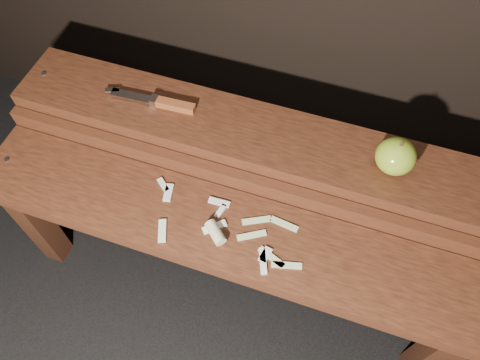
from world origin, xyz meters
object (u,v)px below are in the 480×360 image
(apple, at_px, (396,156))
(knife, at_px, (164,103))
(bench_front_tier, at_px, (223,244))
(bench_rear_tier, at_px, (254,154))

(apple, bearing_deg, knife, 179.80)
(apple, distance_m, knife, 0.54)
(bench_front_tier, relative_size, knife, 5.19)
(bench_front_tier, height_order, knife, knife)
(apple, relative_size, knife, 0.39)
(bench_rear_tier, relative_size, knife, 5.19)
(bench_front_tier, relative_size, apple, 13.29)
(bench_rear_tier, bearing_deg, apple, 0.79)
(bench_rear_tier, xyz_separation_m, apple, (0.31, 0.00, 0.13))
(bench_front_tier, relative_size, bench_rear_tier, 1.00)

